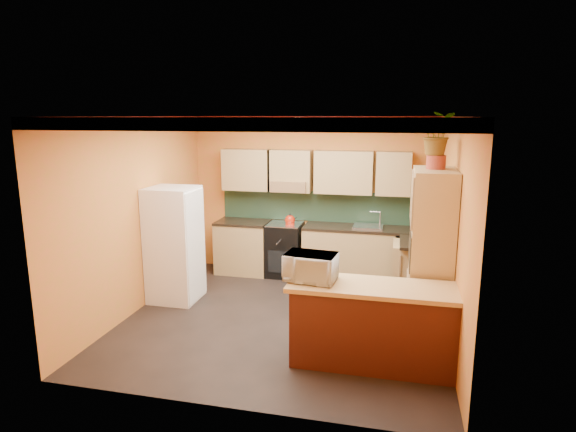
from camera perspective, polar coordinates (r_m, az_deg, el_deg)
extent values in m
plane|color=black|center=(6.69, -0.47, -12.08)|extent=(4.20, 4.20, 0.00)
cube|color=white|center=(6.12, -0.51, 11.71)|extent=(4.20, 4.20, 0.04)
cube|color=orange|center=(8.29, 2.92, 2.35)|extent=(4.20, 0.04, 2.70)
cube|color=orange|center=(4.33, -7.06, -6.63)|extent=(4.20, 0.04, 2.70)
cube|color=orange|center=(7.05, -17.31, 0.14)|extent=(0.04, 4.20, 2.70)
cube|color=orange|center=(6.14, 18.95, -1.65)|extent=(0.04, 4.20, 2.70)
cube|color=#213D2A|center=(8.27, 4.60, 1.14)|extent=(3.70, 0.02, 0.53)
cube|color=#213D2A|center=(7.53, 17.76, -0.44)|extent=(0.02, 1.40, 0.53)
cube|color=tan|center=(8.04, 3.44, 5.29)|extent=(3.10, 0.34, 0.70)
cylinder|color=white|center=(6.70, 0.72, 11.38)|extent=(0.26, 0.26, 0.06)
cube|color=tan|center=(8.17, 3.91, -4.35)|extent=(3.65, 0.60, 0.88)
cube|color=black|center=(8.05, 3.96, -1.21)|extent=(3.65, 0.62, 0.04)
cube|color=black|center=(8.28, -0.37, -3.99)|extent=(0.58, 0.58, 0.91)
cube|color=silver|center=(7.96, 9.48, -1.24)|extent=(0.48, 0.40, 0.03)
cube|color=tan|center=(7.37, 15.35, -6.56)|extent=(0.60, 0.80, 0.88)
cube|color=black|center=(7.24, 15.55, -3.11)|extent=(0.62, 0.80, 0.04)
cube|color=white|center=(7.30, -13.34, -3.29)|extent=(0.68, 0.66, 1.70)
cube|color=tan|center=(6.06, 16.52, -4.60)|extent=(0.48, 0.90, 2.10)
cylinder|color=maroon|center=(5.90, 17.14, 6.13)|extent=(0.22, 0.22, 0.16)
imported|color=tan|center=(5.88, 17.33, 9.27)|extent=(0.49, 0.44, 0.49)
cube|color=#4B1811|center=(5.47, 10.25, -12.92)|extent=(1.80, 0.55, 0.88)
cube|color=tan|center=(5.29, 10.44, -8.35)|extent=(1.90, 0.65, 0.05)
imported|color=white|center=(5.31, 2.70, -6.06)|extent=(0.59, 0.43, 0.31)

